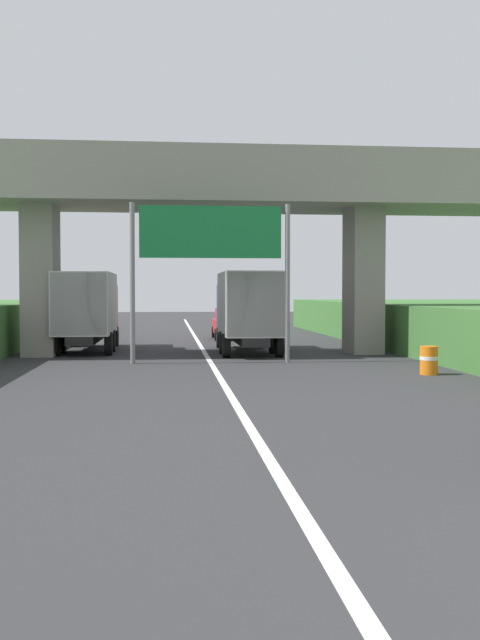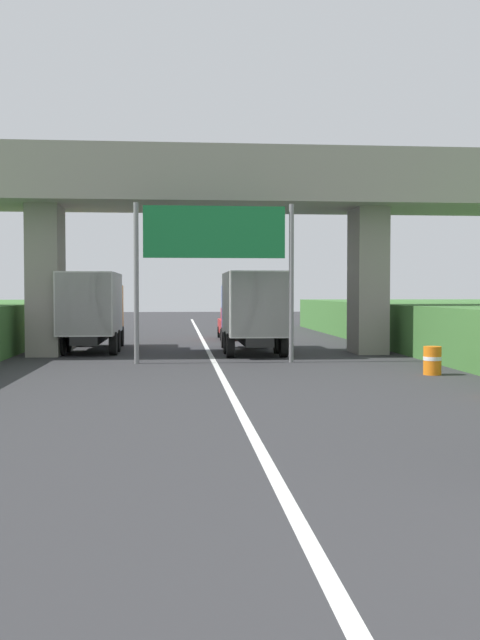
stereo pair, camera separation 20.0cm
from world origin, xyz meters
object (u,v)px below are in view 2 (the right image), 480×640
(overhead_highway_sign, at_px, (214,244))
(construction_barrel_4, at_px, (432,360))
(truck_orange, at_px, (93,307))
(car_red, at_px, (235,324))
(truck_blue, at_px, (251,308))

(overhead_highway_sign, distance_m, construction_barrel_4, 8.92)
(truck_orange, xyz_separation_m, car_red, (6.95, 7.85, -1.08))
(truck_orange, height_order, car_red, truck_orange)
(car_red, bearing_deg, truck_orange, -131.53)
(truck_blue, xyz_separation_m, construction_barrel_4, (4.84, -8.91, -1.47))
(car_red, bearing_deg, overhead_highway_sign, -97.69)
(truck_blue, xyz_separation_m, truck_orange, (-6.89, 1.52, 0.00))
(car_red, xyz_separation_m, construction_barrel_4, (4.78, -18.27, -0.40))
(overhead_highway_sign, xyz_separation_m, car_red, (1.86, 13.80, -3.52))
(car_red, bearing_deg, construction_barrel_4, -75.33)
(overhead_highway_sign, bearing_deg, truck_orange, 130.51)
(overhead_highway_sign, relative_size, car_red, 1.43)
(truck_orange, xyz_separation_m, construction_barrel_4, (11.73, -10.42, -1.47))
(truck_orange, bearing_deg, car_red, 48.47)
(truck_blue, height_order, truck_orange, same)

